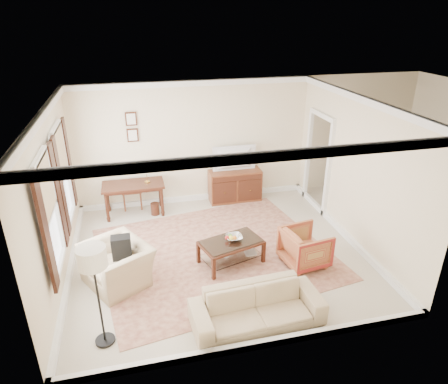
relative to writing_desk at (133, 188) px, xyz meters
name	(u,v)px	position (x,y,z in m)	size (l,w,h in m)	color
room_shell	(217,129)	(1.48, -2.06, 1.84)	(5.51, 5.01, 2.91)	beige
annex_bedroom	(389,191)	(5.97, -0.91, -0.29)	(3.00, 2.70, 2.90)	beige
window_front	(50,214)	(-1.22, -2.76, 0.92)	(0.12, 1.56, 1.80)	#CCB284
window_rear	(63,174)	(-1.22, -1.16, 0.92)	(0.12, 1.56, 1.80)	#CCB284
doorway	(318,163)	(4.19, -0.56, 0.44)	(0.10, 1.12, 2.25)	white
rug	(214,253)	(1.42, -2.05, -0.63)	(4.20, 3.60, 0.01)	maroon
writing_desk	(133,188)	(0.00, 0.00, 0.00)	(1.36, 0.68, 0.75)	#3C1C11
desk_chair	(131,187)	(-0.05, 0.35, -0.11)	(0.45, 0.45, 1.05)	brown
desk_lamp	(146,172)	(0.32, 0.00, 0.36)	(0.32, 0.32, 0.50)	silver
framed_prints	(132,127)	(0.10, 0.41, 1.31)	(0.25, 0.04, 0.68)	#3C1C11
sideboard	(235,185)	(2.42, 0.17, -0.25)	(1.26, 0.48, 0.77)	brown
tv	(235,151)	(2.42, 0.15, 0.64)	(0.99, 0.57, 0.13)	black
coffee_table	(231,246)	(1.65, -2.43, -0.27)	(1.25, 0.94, 0.47)	#3C1C11
fruit_bowl	(234,237)	(1.72, -2.39, -0.11)	(0.42, 0.42, 0.10)	silver
book_a	(220,255)	(1.46, -2.41, -0.45)	(0.28, 0.04, 0.38)	brown
book_b	(244,252)	(1.92, -2.41, -0.46)	(0.28, 0.03, 0.38)	brown
striped_armchair	(305,246)	(2.97, -2.77, -0.25)	(0.75, 0.71, 0.78)	maroon
club_armchair	(117,258)	(-0.37, -2.52, -0.16)	(1.09, 0.71, 0.95)	tan
backpack	(121,245)	(-0.27, -2.54, 0.09)	(0.32, 0.22, 0.40)	black
sofa	(257,302)	(1.64, -4.04, -0.25)	(1.95, 0.57, 0.76)	tan
floor_lamp	(93,265)	(-0.57, -3.90, 0.68)	(0.39, 0.39, 1.57)	black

